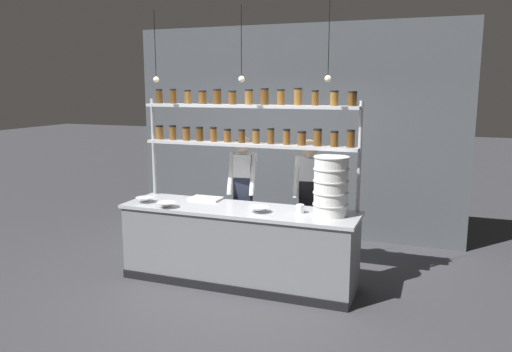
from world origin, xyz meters
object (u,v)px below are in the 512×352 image
container_stack (331,186)px  prep_bowl_center_front (145,200)px  chef_left (243,191)px  prep_bowl_near_left (259,210)px  serving_cup_front (300,209)px  cutting_board (206,198)px  spice_shelf_unit (250,127)px  prep_bowl_center_back (166,205)px  chef_center (308,195)px

container_stack → prep_bowl_center_front: container_stack is taller
chef_left → prep_bowl_center_front: bearing=-153.7°
prep_bowl_near_left → serving_cup_front: serving_cup_front is taller
prep_bowl_center_front → serving_cup_front: bearing=4.9°
cutting_board → serving_cup_front: size_ratio=4.05×
prep_bowl_near_left → spice_shelf_unit: bearing=122.7°
prep_bowl_center_front → prep_bowl_center_back: size_ratio=0.98×
chef_left → prep_bowl_center_back: 1.07m
chef_center → container_stack: (0.44, -0.73, 0.28)m
cutting_board → prep_bowl_near_left: (0.85, -0.38, 0.02)m
prep_bowl_near_left → serving_cup_front: (0.45, 0.14, 0.02)m
prep_bowl_center_front → prep_bowl_center_back: prep_bowl_center_back is taller
spice_shelf_unit → serving_cup_front: 1.18m
spice_shelf_unit → container_stack: 1.26m
cutting_board → prep_bowl_near_left: 0.93m
chef_center → container_stack: chef_center is taller
chef_left → serving_cup_front: size_ratio=17.35×
chef_left → prep_bowl_center_back: bearing=-134.8°
chef_left → serving_cup_front: bearing=-40.5°
container_stack → serving_cup_front: size_ratio=6.70×
prep_bowl_center_front → cutting_board: bearing=32.5°
prep_bowl_center_back → serving_cup_front: size_ratio=2.36×
prep_bowl_near_left → prep_bowl_center_front: size_ratio=1.01×
container_stack → prep_bowl_near_left: container_stack is taller
prep_bowl_center_front → container_stack: bearing=4.6°
container_stack → serving_cup_front: container_stack is taller
chef_left → prep_bowl_center_front: size_ratio=7.48×
chef_left → chef_center: size_ratio=1.02×
spice_shelf_unit → serving_cup_front: (0.73, -0.30, -0.87)m
spice_shelf_unit → prep_bowl_near_left: 1.03m
chef_left → prep_bowl_near_left: size_ratio=7.40×
chef_center → prep_bowl_center_front: chef_center is taller
chef_left → serving_cup_front: (0.92, -0.56, -0.02)m
container_stack → spice_shelf_unit: bearing=165.1°
prep_bowl_center_back → cutting_board: bearing=66.0°
prep_bowl_near_left → prep_bowl_center_back: bearing=-170.9°
serving_cup_front → prep_bowl_center_front: bearing=-175.1°
spice_shelf_unit → prep_bowl_center_front: spice_shelf_unit is taller
chef_left → container_stack: bearing=-32.4°
prep_bowl_near_left → prep_bowl_center_front: same height
chef_left → container_stack: (1.26, -0.54, 0.26)m
serving_cup_front → cutting_board: bearing=169.6°
chef_center → chef_left: bearing=-173.8°
container_stack → prep_bowl_center_back: size_ratio=2.84×
chef_left → chef_center: bearing=3.6°
chef_left → cutting_board: bearing=-149.1°
prep_bowl_center_front → prep_bowl_center_back: (0.39, -0.15, 0.00)m
chef_left → cutting_board: 0.50m
chef_left → prep_bowl_center_front: chef_left is taller
container_stack → prep_bowl_near_left: size_ratio=2.86×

